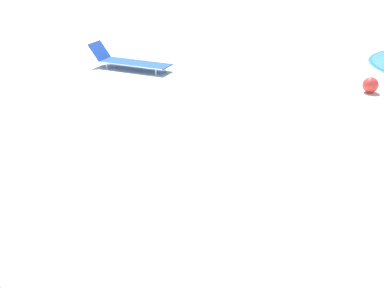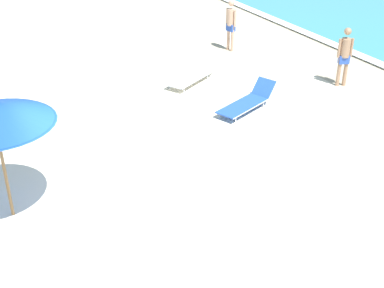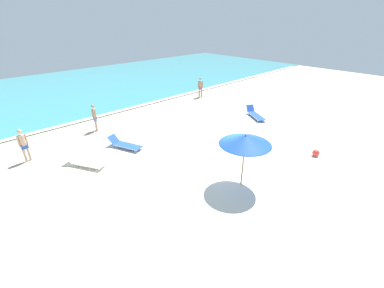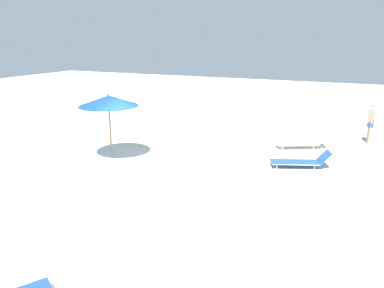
% 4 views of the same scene
% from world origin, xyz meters
% --- Properties ---
extents(ground_plane, '(60.00, 60.00, 0.16)m').
position_xyz_m(ground_plane, '(0.00, 0.01, -0.08)').
color(ground_plane, beige).
extents(beach_umbrella, '(2.16, 2.16, 2.43)m').
position_xyz_m(beach_umbrella, '(-0.82, -1.71, 2.16)').
color(beach_umbrella, olive).
rests_on(beach_umbrella, ground_plane).
extents(sun_lounger_beside_umbrella, '(1.29, 2.09, 0.60)m').
position_xyz_m(sun_lounger_beside_umbrella, '(-2.71, 4.93, 0.22)').
color(sun_lounger_beside_umbrella, blue).
rests_on(sun_lounger_beside_umbrella, ground_plane).
extents(sun_lounger_near_water_left, '(1.50, 2.11, 0.54)m').
position_xyz_m(sun_lounger_near_water_left, '(-5.14, 4.58, 0.21)').
color(sun_lounger_near_water_left, white).
rests_on(sun_lounger_near_water_left, ground_plane).
extents(beachgoer_strolling_adult, '(0.44, 0.27, 1.76)m').
position_xyz_m(beachgoer_strolling_adult, '(-7.06, 7.06, 1.00)').
color(beachgoer_strolling_adult, tan).
rests_on(beachgoer_strolling_adult, ground_plane).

